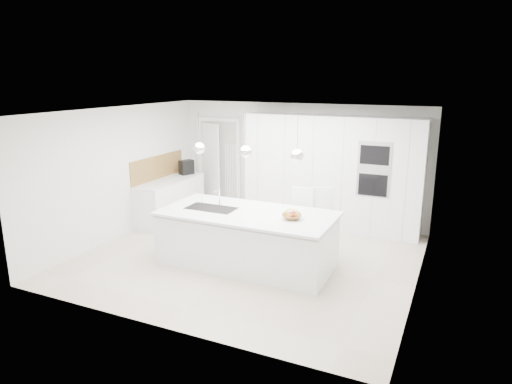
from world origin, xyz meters
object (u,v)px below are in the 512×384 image
at_px(island_base, 246,240).
at_px(espresso_machine, 186,167).
at_px(bar_stool_right, 320,223).
at_px(fruit_bowl, 292,217).
at_px(bar_stool_left, 299,223).

distance_m(island_base, espresso_machine, 3.37).
relative_size(island_base, bar_stool_right, 2.38).
relative_size(fruit_bowl, bar_stool_left, 0.26).
bearing_deg(bar_stool_left, island_base, -137.54).
distance_m(fruit_bowl, espresso_machine, 3.94).
xyz_separation_m(island_base, bar_stool_left, (0.63, 0.79, 0.16)).
bearing_deg(fruit_bowl, bar_stool_left, 100.74).
xyz_separation_m(fruit_bowl, bar_stool_left, (-0.15, 0.78, -0.35)).
bearing_deg(bar_stool_right, bar_stool_left, -174.47).
height_order(bar_stool_left, bar_stool_right, bar_stool_right).
bearing_deg(bar_stool_left, bar_stool_right, 14.63).
height_order(island_base, espresso_machine, espresso_machine).
xyz_separation_m(island_base, fruit_bowl, (0.78, 0.01, 0.51)).
relative_size(island_base, fruit_bowl, 9.05).
xyz_separation_m(island_base, espresso_machine, (-2.53, 2.13, 0.63)).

